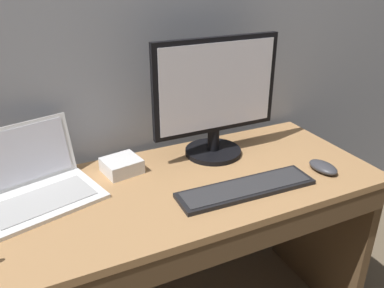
{
  "coord_description": "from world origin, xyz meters",
  "views": [
    {
      "loc": [
        -0.4,
        -1.07,
        1.42
      ],
      "look_at": [
        0.11,
        0.0,
        0.87
      ],
      "focal_mm": 37.04,
      "sensor_mm": 36.0,
      "label": 1
    }
  ],
  "objects_px": {
    "external_monitor": "(216,99)",
    "external_drive_box": "(122,166)",
    "laptop_white": "(34,184)",
    "wired_keyboard": "(246,188)",
    "computer_mouse": "(323,167)"
  },
  "relations": [
    {
      "from": "computer_mouse",
      "to": "external_drive_box",
      "type": "height_order",
      "value": "external_drive_box"
    },
    {
      "from": "laptop_white",
      "to": "wired_keyboard",
      "type": "xyz_separation_m",
      "value": [
        0.63,
        -0.27,
        -0.04
      ]
    },
    {
      "from": "laptop_white",
      "to": "external_drive_box",
      "type": "distance_m",
      "value": 0.3
    },
    {
      "from": "external_monitor",
      "to": "external_drive_box",
      "type": "bearing_deg",
      "value": 176.53
    },
    {
      "from": "wired_keyboard",
      "to": "computer_mouse",
      "type": "relative_size",
      "value": 4.05
    },
    {
      "from": "laptop_white",
      "to": "external_drive_box",
      "type": "bearing_deg",
      "value": 6.81
    },
    {
      "from": "external_monitor",
      "to": "external_drive_box",
      "type": "distance_m",
      "value": 0.42
    },
    {
      "from": "laptop_white",
      "to": "external_monitor",
      "type": "relative_size",
      "value": 0.84
    },
    {
      "from": "laptop_white",
      "to": "external_monitor",
      "type": "height_order",
      "value": "external_monitor"
    },
    {
      "from": "laptop_white",
      "to": "wired_keyboard",
      "type": "bearing_deg",
      "value": -22.85
    },
    {
      "from": "external_monitor",
      "to": "computer_mouse",
      "type": "distance_m",
      "value": 0.46
    },
    {
      "from": "laptop_white",
      "to": "external_drive_box",
      "type": "xyz_separation_m",
      "value": [
        0.3,
        0.04,
        -0.02
      ]
    },
    {
      "from": "external_monitor",
      "to": "wired_keyboard",
      "type": "distance_m",
      "value": 0.36
    },
    {
      "from": "laptop_white",
      "to": "computer_mouse",
      "type": "bearing_deg",
      "value": -15.98
    },
    {
      "from": "external_monitor",
      "to": "wired_keyboard",
      "type": "relative_size",
      "value": 1.03
    }
  ]
}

